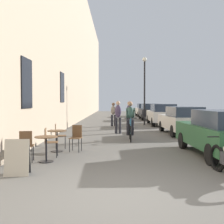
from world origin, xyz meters
TOP-DOWN VIEW (x-y plane):
  - ground_plane at (0.00, 0.00)m, footprint 88.00×88.00m
  - building_facade_left at (-3.45, 14.00)m, footprint 0.54×68.00m
  - cafe_table_near at (-2.12, 2.86)m, footprint 0.64×0.64m
  - cafe_chair_near_toward_street at (-2.20, 3.51)m, footprint 0.43×0.43m
  - cafe_chair_near_toward_wall at (-2.66, 2.79)m, footprint 0.44×0.44m
  - cafe_table_mid at (-2.16, 4.48)m, footprint 0.64×0.64m
  - cafe_chair_mid_toward_street at (-1.51, 4.56)m, footprint 0.44×0.44m
  - cafe_chair_mid_toward_wall at (-2.23, 5.11)m, footprint 0.44×0.44m
  - sandwich_board_sign at (-2.45, 1.47)m, footprint 0.60×0.45m
  - cyclist_on_bicycle at (0.50, 7.36)m, footprint 0.52×1.76m
  - pedestrian_near at (-0.01, 9.81)m, footprint 0.36×0.28m
  - pedestrian_mid at (0.71, 12.29)m, footprint 0.34×0.24m
  - pedestrian_far at (-0.27, 14.20)m, footprint 0.36×0.27m
  - street_lamp at (1.98, 15.21)m, footprint 0.32×0.32m
  - parked_car_nearest at (3.09, 3.71)m, footprint 1.84×4.11m
  - parked_car_second at (3.31, 9.51)m, footprint 1.84×4.11m
  - parked_car_third at (3.24, 15.14)m, footprint 1.86×4.31m
  - parked_car_fourth at (3.11, 21.07)m, footprint 1.82×4.26m
  - parked_car_fifth at (3.20, 26.93)m, footprint 1.77×4.12m

SIDE VIEW (x-z plane):
  - ground_plane at x=0.00m, z-range 0.00..0.00m
  - sandwich_board_sign at x=-2.45m, z-range 0.00..0.83m
  - cafe_chair_near_toward_street at x=-2.20m, z-range 0.07..0.96m
  - cafe_chair_near_toward_wall at x=-2.66m, z-range 0.07..0.96m
  - cafe_chair_mid_toward_street at x=-1.51m, z-range 0.07..0.96m
  - cafe_chair_mid_toward_wall at x=-2.23m, z-range 0.07..0.96m
  - cafe_table_near at x=-2.12m, z-range 0.16..0.88m
  - cafe_table_mid at x=-2.16m, z-range 0.16..0.88m
  - parked_car_second at x=3.31m, z-range 0.03..1.47m
  - parked_car_nearest at x=3.09m, z-range 0.03..1.47m
  - parked_car_fifth at x=3.20m, z-range 0.03..1.49m
  - parked_car_fourth at x=3.11m, z-range 0.03..1.54m
  - parked_car_third at x=3.24m, z-range 0.03..1.56m
  - cyclist_on_bicycle at x=0.50m, z-range -0.06..1.68m
  - pedestrian_far at x=-0.27m, z-range 0.10..1.73m
  - pedestrian_mid at x=0.71m, z-range 0.11..1.81m
  - pedestrian_near at x=-0.01m, z-range 0.11..1.84m
  - street_lamp at x=1.98m, z-range 0.66..5.56m
  - building_facade_left at x=-3.45m, z-range 0.00..12.85m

